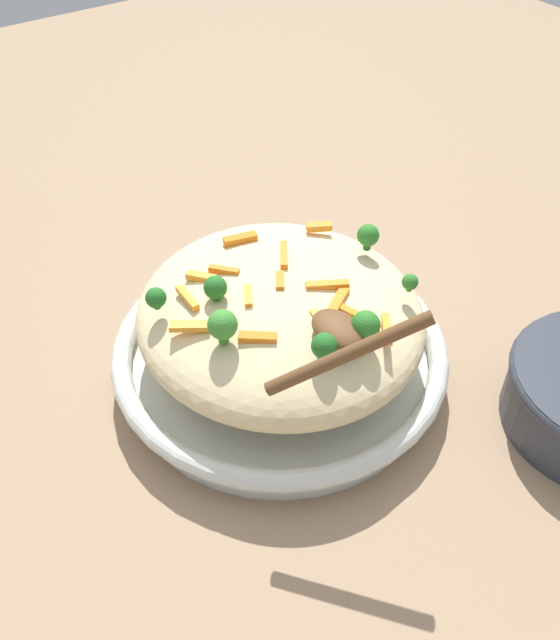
# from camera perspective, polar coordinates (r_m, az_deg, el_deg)

# --- Properties ---
(ground_plane) EXTENTS (2.40, 2.40, 0.00)m
(ground_plane) POSITION_cam_1_polar(r_m,az_deg,el_deg) (0.77, 0.00, -4.24)
(ground_plane) COLOR #9E7F60
(serving_bowl) EXTENTS (0.36, 0.36, 0.05)m
(serving_bowl) POSITION_cam_1_polar(r_m,az_deg,el_deg) (0.75, 0.00, -2.88)
(serving_bowl) COLOR silver
(serving_bowl) RESTS_ON ground_plane
(pasta_mound) EXTENTS (0.30, 0.29, 0.09)m
(pasta_mound) POSITION_cam_1_polar(r_m,az_deg,el_deg) (0.71, 0.00, 0.46)
(pasta_mound) COLOR beige
(pasta_mound) RESTS_ON serving_bowl
(carrot_piece_0) EXTENTS (0.03, 0.03, 0.01)m
(carrot_piece_0) POSITION_cam_1_polar(r_m,az_deg,el_deg) (0.63, -1.86, -1.45)
(carrot_piece_0) COLOR orange
(carrot_piece_0) RESTS_ON pasta_mound
(carrot_piece_1) EXTENTS (0.03, 0.02, 0.01)m
(carrot_piece_1) POSITION_cam_1_polar(r_m,az_deg,el_deg) (0.68, 0.07, 2.98)
(carrot_piece_1) COLOR orange
(carrot_piece_1) RESTS_ON pasta_mound
(carrot_piece_2) EXTENTS (0.04, 0.03, 0.01)m
(carrot_piece_2) POSITION_cam_1_polar(r_m,az_deg,el_deg) (0.71, 0.32, 5.38)
(carrot_piece_2) COLOR orange
(carrot_piece_2) RESTS_ON pasta_mound
(carrot_piece_3) EXTENTS (0.03, 0.01, 0.01)m
(carrot_piece_3) POSITION_cam_1_polar(r_m,az_deg,el_deg) (0.64, 3.13, -0.34)
(carrot_piece_3) COLOR orange
(carrot_piece_3) RESTS_ON pasta_mound
(carrot_piece_4) EXTENTS (0.03, 0.03, 0.01)m
(carrot_piece_4) POSITION_cam_1_polar(r_m,az_deg,el_deg) (0.70, -6.53, 3.54)
(carrot_piece_4) COLOR orange
(carrot_piece_4) RESTS_ON pasta_mound
(carrot_piece_5) EXTENTS (0.04, 0.03, 0.01)m
(carrot_piece_5) POSITION_cam_1_polar(r_m,az_deg,el_deg) (0.64, 8.81, -0.74)
(carrot_piece_5) COLOR orange
(carrot_piece_5) RESTS_ON pasta_mound
(carrot_piece_6) EXTENTS (0.03, 0.04, 0.01)m
(carrot_piece_6) POSITION_cam_1_polar(r_m,az_deg,el_deg) (0.64, -7.33, -0.66)
(carrot_piece_6) COLOR orange
(carrot_piece_6) RESTS_ON pasta_mound
(carrot_piece_7) EXTENTS (0.03, 0.02, 0.01)m
(carrot_piece_7) POSITION_cam_1_polar(r_m,az_deg,el_deg) (0.66, -2.44, 1.78)
(carrot_piece_7) COLOR orange
(carrot_piece_7) RESTS_ON pasta_mound
(carrot_piece_8) EXTENTS (0.02, 0.04, 0.01)m
(carrot_piece_8) POSITION_cam_1_polar(r_m,az_deg,el_deg) (0.74, -3.30, 6.69)
(carrot_piece_8) COLOR orange
(carrot_piece_8) RESTS_ON pasta_mound
(carrot_piece_9) EXTENTS (0.04, 0.02, 0.01)m
(carrot_piece_9) POSITION_cam_1_polar(r_m,az_deg,el_deg) (0.65, 6.21, 0.40)
(carrot_piece_9) COLOR orange
(carrot_piece_9) RESTS_ON pasta_mound
(carrot_piece_10) EXTENTS (0.02, 0.03, 0.01)m
(carrot_piece_10) POSITION_cam_1_polar(r_m,az_deg,el_deg) (0.76, 3.24, 7.71)
(carrot_piece_10) COLOR orange
(carrot_piece_10) RESTS_ON pasta_mound
(carrot_piece_11) EXTENTS (0.03, 0.03, 0.01)m
(carrot_piece_11) POSITION_cam_1_polar(r_m,az_deg,el_deg) (0.70, -4.64, 4.08)
(carrot_piece_11) COLOR orange
(carrot_piece_11) RESTS_ON pasta_mound
(carrot_piece_12) EXTENTS (0.04, 0.01, 0.01)m
(carrot_piece_12) POSITION_cam_1_polar(r_m,az_deg,el_deg) (0.67, -7.66, 1.84)
(carrot_piece_12) COLOR orange
(carrot_piece_12) RESTS_ON pasta_mound
(carrot_piece_13) EXTENTS (0.03, 0.04, 0.01)m
(carrot_piece_13) POSITION_cam_1_polar(r_m,az_deg,el_deg) (0.66, 4.81, 1.55)
(carrot_piece_13) COLOR orange
(carrot_piece_13) RESTS_ON pasta_mound
(carrot_piece_14) EXTENTS (0.03, 0.04, 0.01)m
(carrot_piece_14) POSITION_cam_1_polar(r_m,az_deg,el_deg) (0.68, 3.93, 2.89)
(carrot_piece_14) COLOR orange
(carrot_piece_14) RESTS_ON pasta_mound
(broccoli_floret_0) EXTENTS (0.03, 0.03, 0.03)m
(broccoli_floret_0) POSITION_cam_1_polar(r_m,az_deg,el_deg) (0.62, 7.07, -0.47)
(broccoli_floret_0) COLOR #296820
(broccoli_floret_0) RESTS_ON pasta_mound
(broccoli_floret_1) EXTENTS (0.02, 0.02, 0.03)m
(broccoli_floret_1) POSITION_cam_1_polar(r_m,az_deg,el_deg) (0.61, 3.67, -2.16)
(broccoli_floret_1) COLOR #205B1C
(broccoli_floret_1) RESTS_ON pasta_mound
(broccoli_floret_2) EXTENTS (0.02, 0.02, 0.03)m
(broccoli_floret_2) POSITION_cam_1_polar(r_m,az_deg,el_deg) (0.73, 7.37, 6.86)
(broccoli_floret_2) COLOR #296820
(broccoli_floret_2) RESTS_ON pasta_mound
(broccoli_floret_3) EXTENTS (0.03, 0.03, 0.04)m
(broccoli_floret_3) POSITION_cam_1_polar(r_m,az_deg,el_deg) (0.62, -4.76, -0.44)
(broccoli_floret_3) COLOR #377928
(broccoli_floret_3) RESTS_ON pasta_mound
(broccoli_floret_4) EXTENTS (0.02, 0.02, 0.03)m
(broccoli_floret_4) POSITION_cam_1_polar(r_m,az_deg,el_deg) (0.66, -5.36, 2.67)
(broccoli_floret_4) COLOR #205B1C
(broccoli_floret_4) RESTS_ON pasta_mound
(broccoli_floret_5) EXTENTS (0.02, 0.02, 0.02)m
(broccoli_floret_5) POSITION_cam_1_polar(r_m,az_deg,el_deg) (0.69, 10.69, 3.09)
(broccoli_floret_5) COLOR #296820
(broccoli_floret_5) RESTS_ON pasta_mound
(broccoli_floret_6) EXTENTS (0.02, 0.02, 0.02)m
(broccoli_floret_6) POSITION_cam_1_polar(r_m,az_deg,el_deg) (0.67, -10.21, 1.80)
(broccoli_floret_6) COLOR #205B1C
(broccoli_floret_6) RESTS_ON pasta_mound
(serving_spoon) EXTENTS (0.12, 0.12, 0.09)m
(serving_spoon) POSITION_cam_1_polar(r_m,az_deg,el_deg) (0.60, 4.78, -1.53)
(serving_spoon) COLOR brown
(serving_spoon) RESTS_ON pasta_mound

